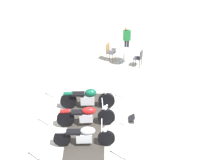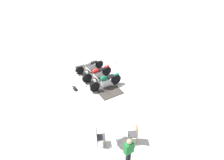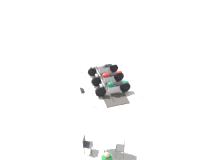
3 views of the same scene
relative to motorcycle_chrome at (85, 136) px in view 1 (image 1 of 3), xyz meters
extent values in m
plane|color=beige|center=(1.05, -0.51, -0.47)|extent=(80.00, 80.00, 0.00)
cube|color=#38332D|center=(1.05, -0.51, -0.45)|extent=(4.67, 3.34, 0.04)
cylinder|color=black|center=(-0.34, -0.67, -0.12)|extent=(0.39, 0.60, 0.61)
cylinder|color=black|center=(0.37, 0.73, -0.12)|extent=(0.39, 0.60, 0.61)
cube|color=silver|center=(0.01, 0.03, -0.08)|extent=(0.45, 0.60, 0.35)
ellipsoid|color=#B7BAC1|center=(-0.05, -0.10, 0.22)|extent=(0.50, 0.61, 0.29)
cube|color=black|center=(0.19, 0.37, 0.18)|extent=(0.48, 0.60, 0.08)
cube|color=#B7BAC1|center=(0.37, 0.73, 0.21)|extent=(0.29, 0.37, 0.06)
cylinder|color=silver|center=(-0.30, -0.60, 0.14)|extent=(0.20, 0.30, 0.52)
cylinder|color=silver|center=(-0.27, -0.53, 0.46)|extent=(0.66, 0.36, 0.04)
sphere|color=silver|center=(-0.31, -0.62, 0.26)|extent=(0.18, 0.18, 0.18)
cylinder|color=black|center=(0.73, -1.22, -0.09)|extent=(0.39, 0.67, 0.67)
cylinder|color=black|center=(1.36, 0.21, -0.09)|extent=(0.39, 0.67, 0.67)
cube|color=silver|center=(1.05, -0.51, -0.07)|extent=(0.43, 0.56, 0.35)
ellipsoid|color=#AD1919|center=(1.00, -0.62, 0.24)|extent=(0.49, 0.62, 0.30)
cube|color=black|center=(1.18, -0.20, 0.19)|extent=(0.42, 0.51, 0.08)
cube|color=#AD1919|center=(1.36, 0.21, 0.27)|extent=(0.30, 0.40, 0.06)
cylinder|color=silver|center=(0.76, -1.16, 0.19)|extent=(0.17, 0.28, 0.57)
cylinder|color=silver|center=(0.79, -1.09, 0.54)|extent=(0.70, 0.33, 0.04)
sphere|color=silver|center=(0.75, -1.19, 0.34)|extent=(0.18, 0.18, 0.18)
cylinder|color=black|center=(1.72, -1.74, -0.09)|extent=(0.42, 0.67, 0.68)
cylinder|color=black|center=(2.43, -0.33, -0.09)|extent=(0.42, 0.67, 0.68)
cube|color=silver|center=(2.08, -1.04, -0.03)|extent=(0.47, 0.61, 0.41)
ellipsoid|color=#0F5138|center=(2.02, -1.16, 0.31)|extent=(0.51, 0.58, 0.33)
cube|color=black|center=(2.25, -0.69, 0.26)|extent=(0.51, 0.61, 0.08)
cube|color=#0F5138|center=(2.43, -0.33, 0.29)|extent=(0.31, 0.41, 0.06)
cylinder|color=silver|center=(1.76, -1.68, 0.20)|extent=(0.19, 0.28, 0.58)
cylinder|color=silver|center=(1.79, -1.61, 0.55)|extent=(0.69, 0.37, 0.04)
sphere|color=silver|center=(1.74, -1.70, 0.35)|extent=(0.18, 0.18, 0.18)
cylinder|color=silver|center=(0.38, -1.80, -0.46)|extent=(0.34, 0.34, 0.03)
cylinder|color=silver|center=(0.38, -1.80, 0.02)|extent=(0.05, 0.05, 0.94)
sphere|color=silver|center=(0.38, -1.80, 0.53)|extent=(0.09, 0.09, 0.09)
cylinder|color=silver|center=(1.71, 0.79, -0.46)|extent=(0.29, 0.29, 0.03)
cylinder|color=silver|center=(1.71, 0.79, 0.03)|extent=(0.05, 0.05, 0.94)
sphere|color=silver|center=(1.71, 0.79, 0.53)|extent=(0.09, 0.09, 0.09)
cylinder|color=silver|center=(2.09, -2.68, -0.46)|extent=(0.34, 0.34, 0.03)
cylinder|color=silver|center=(2.09, -2.68, 0.04)|extent=(0.05, 0.05, 0.98)
sphere|color=silver|center=(2.09, -2.68, 0.57)|extent=(0.09, 0.09, 0.09)
cylinder|color=silver|center=(-1.33, -0.92, -0.46)|extent=(0.29, 0.29, 0.03)
cylinder|color=silver|center=(-1.33, -0.92, 0.07)|extent=(0.05, 0.05, 1.04)
sphere|color=silver|center=(-1.33, -0.92, 0.63)|extent=(0.09, 0.09, 0.09)
cylinder|color=silver|center=(0.00, 1.67, 0.03)|extent=(0.05, 0.05, 0.96)
sphere|color=silver|center=(0.00, 1.67, 0.55)|extent=(0.09, 0.09, 0.09)
cylinder|color=silver|center=(3.42, -0.09, -0.46)|extent=(0.30, 0.30, 0.03)
cylinder|color=silver|center=(3.42, -0.09, 0.06)|extent=(0.05, 0.05, 1.00)
sphere|color=silver|center=(3.42, -0.09, 0.59)|extent=(0.09, 0.09, 0.09)
cube|color=#333338|center=(0.50, -2.23, -0.46)|extent=(0.46, 0.37, 0.02)
cube|color=black|center=(0.50, -2.23, -0.33)|extent=(0.45, 0.39, 0.16)
cylinder|color=#B7B7BC|center=(4.93, -4.41, -0.46)|extent=(0.48, 0.48, 0.02)
cylinder|color=#B7B7BC|center=(4.93, -4.41, -0.09)|extent=(0.07, 0.07, 0.71)
cylinder|color=#B7B7BC|center=(4.93, -4.41, 0.28)|extent=(0.87, 0.87, 0.03)
cylinder|color=#2D2D33|center=(4.36, -4.63, -0.25)|extent=(0.03, 0.03, 0.45)
cylinder|color=#2D2D33|center=(4.58, -4.90, -0.25)|extent=(0.03, 0.03, 0.45)
cylinder|color=#2D2D33|center=(4.10, -4.84, -0.25)|extent=(0.03, 0.03, 0.45)
cylinder|color=#2D2D33|center=(4.31, -5.11, -0.25)|extent=(0.03, 0.03, 0.45)
cube|color=#3F3F47|center=(4.34, -4.87, 0.00)|extent=(0.56, 0.56, 0.04)
cube|color=#2D2D33|center=(4.19, -4.99, 0.23)|extent=(0.27, 0.33, 0.42)
cylinder|color=olive|center=(5.49, -4.19, -0.23)|extent=(0.03, 0.03, 0.47)
cylinder|color=olive|center=(5.29, -3.92, -0.23)|extent=(0.03, 0.03, 0.47)
cylinder|color=olive|center=(5.76, -3.99, -0.23)|extent=(0.03, 0.03, 0.47)
cylinder|color=olive|center=(5.56, -3.72, -0.23)|extent=(0.03, 0.03, 0.47)
cube|color=#3F3F47|center=(5.52, -3.95, 0.02)|extent=(0.56, 0.56, 0.04)
cube|color=olive|center=(5.67, -3.84, 0.28)|extent=(0.26, 0.34, 0.47)
cylinder|color=#23232D|center=(5.90, -5.22, -0.06)|extent=(0.12, 0.12, 0.81)
cylinder|color=#23232D|center=(5.96, -5.09, -0.06)|extent=(0.12, 0.12, 0.81)
cube|color=#1E7233|center=(5.93, -5.15, 0.63)|extent=(0.37, 0.46, 0.57)
sphere|color=tan|center=(5.93, -5.15, 1.02)|extent=(0.22, 0.22, 0.22)
camera|label=1|loc=(-8.36, 3.37, 7.52)|focal=52.60mm
camera|label=2|loc=(8.24, -10.17, 7.79)|focal=33.95mm
camera|label=3|loc=(10.36, -9.18, 8.94)|focal=38.49mm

